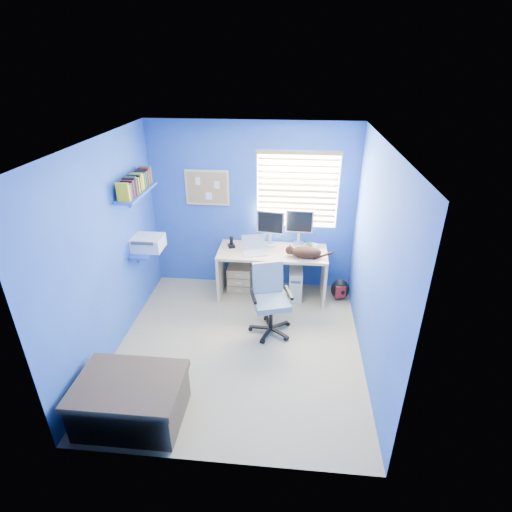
# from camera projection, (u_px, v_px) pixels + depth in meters

# --- Properties ---
(floor) EXTENTS (3.00, 3.20, 0.00)m
(floor) POSITION_uv_depth(u_px,v_px,m) (239.00, 346.00, 5.00)
(floor) COLOR #C6B285
(floor) RESTS_ON ground
(ceiling) EXTENTS (3.00, 3.20, 0.00)m
(ceiling) POSITION_uv_depth(u_px,v_px,m) (234.00, 143.00, 3.87)
(ceiling) COLOR white
(ceiling) RESTS_ON wall_back
(wall_back) EXTENTS (3.00, 0.01, 2.50)m
(wall_back) POSITION_uv_depth(u_px,v_px,m) (252.00, 208.00, 5.86)
(wall_back) COLOR #3269BE
(wall_back) RESTS_ON ground
(wall_front) EXTENTS (3.00, 0.01, 2.50)m
(wall_front) POSITION_uv_depth(u_px,v_px,m) (207.00, 353.00, 3.01)
(wall_front) COLOR #3269BE
(wall_front) RESTS_ON ground
(wall_left) EXTENTS (0.01, 3.20, 2.50)m
(wall_left) POSITION_uv_depth(u_px,v_px,m) (107.00, 252.00, 4.57)
(wall_left) COLOR #3269BE
(wall_left) RESTS_ON ground
(wall_right) EXTENTS (0.01, 3.20, 2.50)m
(wall_right) POSITION_uv_depth(u_px,v_px,m) (374.00, 264.00, 4.31)
(wall_right) COLOR #3269BE
(wall_right) RESTS_ON ground
(desk) EXTENTS (1.57, 0.65, 0.74)m
(desk) POSITION_uv_depth(u_px,v_px,m) (272.00, 273.00, 5.92)
(desk) COLOR #DCB781
(desk) RESTS_ON floor
(laptop) EXTENTS (0.39, 0.34, 0.22)m
(laptop) POSITION_uv_depth(u_px,v_px,m) (255.00, 246.00, 5.63)
(laptop) COLOR silver
(laptop) RESTS_ON desk
(monitor_left) EXTENTS (0.41, 0.18, 0.54)m
(monitor_left) POSITION_uv_depth(u_px,v_px,m) (270.00, 228.00, 5.81)
(monitor_left) COLOR silver
(monitor_left) RESTS_ON desk
(monitor_right) EXTENTS (0.41, 0.14, 0.54)m
(monitor_right) POSITION_uv_depth(u_px,v_px,m) (299.00, 227.00, 5.83)
(monitor_right) COLOR silver
(monitor_right) RESTS_ON desk
(phone) EXTENTS (0.12, 0.14, 0.17)m
(phone) POSITION_uv_depth(u_px,v_px,m) (231.00, 242.00, 5.82)
(phone) COLOR black
(phone) RESTS_ON desk
(mug) EXTENTS (0.10, 0.09, 0.10)m
(mug) POSITION_uv_depth(u_px,v_px,m) (309.00, 246.00, 5.77)
(mug) COLOR #3E8241
(mug) RESTS_ON desk
(cd_spindle) EXTENTS (0.13, 0.13, 0.07)m
(cd_spindle) POSITION_uv_depth(u_px,v_px,m) (313.00, 246.00, 5.80)
(cd_spindle) COLOR silver
(cd_spindle) RESTS_ON desk
(cat) EXTENTS (0.44, 0.25, 0.15)m
(cat) POSITION_uv_depth(u_px,v_px,m) (306.00, 252.00, 5.54)
(cat) COLOR black
(cat) RESTS_ON desk
(tower_pc) EXTENTS (0.20, 0.44, 0.45)m
(tower_pc) POSITION_uv_depth(u_px,v_px,m) (295.00, 282.00, 5.97)
(tower_pc) COLOR beige
(tower_pc) RESTS_ON floor
(drawer_boxes) EXTENTS (0.35, 0.28, 0.41)m
(drawer_boxes) POSITION_uv_depth(u_px,v_px,m) (239.00, 278.00, 6.12)
(drawer_boxes) COLOR tan
(drawer_boxes) RESTS_ON floor
(yellow_book) EXTENTS (0.03, 0.17, 0.24)m
(yellow_book) POSITION_uv_depth(u_px,v_px,m) (285.00, 295.00, 5.85)
(yellow_book) COLOR yellow
(yellow_book) RESTS_ON floor
(backpack) EXTENTS (0.30, 0.25, 0.32)m
(backpack) POSITION_uv_depth(u_px,v_px,m) (340.00, 289.00, 5.92)
(backpack) COLOR black
(backpack) RESTS_ON floor
(bed_corner) EXTENTS (0.99, 0.70, 0.47)m
(bed_corner) POSITION_uv_depth(u_px,v_px,m) (131.00, 400.00, 3.91)
(bed_corner) COLOR brown
(bed_corner) RESTS_ON floor
(office_chair) EXTENTS (0.66, 0.66, 0.92)m
(office_chair) POSITION_uv_depth(u_px,v_px,m) (270.00, 308.00, 5.16)
(office_chair) COLOR black
(office_chair) RESTS_ON floor
(window_blinds) EXTENTS (1.15, 0.05, 1.10)m
(window_blinds) POSITION_uv_depth(u_px,v_px,m) (297.00, 191.00, 5.64)
(window_blinds) COLOR white
(window_blinds) RESTS_ON ground
(corkboard) EXTENTS (0.64, 0.02, 0.52)m
(corkboard) POSITION_uv_depth(u_px,v_px,m) (207.00, 188.00, 5.76)
(corkboard) COLOR #DCB781
(corkboard) RESTS_ON ground
(wall_shelves) EXTENTS (0.42, 0.90, 1.05)m
(wall_shelves) POSITION_uv_depth(u_px,v_px,m) (141.00, 214.00, 5.14)
(wall_shelves) COLOR blue
(wall_shelves) RESTS_ON ground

